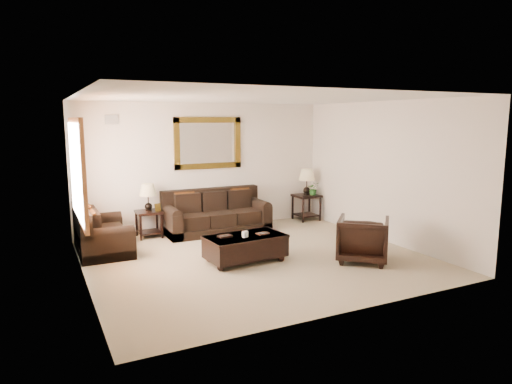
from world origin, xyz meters
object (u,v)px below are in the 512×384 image
armchair (363,237)px  loveseat (100,236)px  sofa (216,216)px  coffee_table (245,245)px  end_table_left (148,203)px  end_table_right (307,187)px

armchair → loveseat: bearing=9.9°
sofa → coffee_table: (-0.31, -2.17, -0.04)m
sofa → end_table_left: end_table_left is taller
end_table_right → armchair: bearing=-105.6°
loveseat → coffee_table: 2.66m
coffee_table → armchair: (1.77, -0.85, 0.14)m
end_table_right → armchair: end_table_right is taller
coffee_table → armchair: size_ratio=1.65×
end_table_right → loveseat: bearing=-172.2°
end_table_right → coffee_table: bearing=-139.2°
sofa → end_table_left: bearing=174.2°
sofa → armchair: bearing=-64.2°
loveseat → sofa: bearing=-77.5°
sofa → end_table_left: size_ratio=2.00×
loveseat → end_table_right: end_table_right is taller
loveseat → end_table_right: size_ratio=1.22×
end_table_left → armchair: bearing=-48.1°
end_table_left → end_table_right: size_ratio=0.90×
loveseat → coffee_table: size_ratio=1.08×
end_table_right → coffee_table: (-2.64, -2.28, -0.51)m
loveseat → end_table_left: 1.30m
sofa → end_table_right: (2.33, 0.11, 0.47)m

